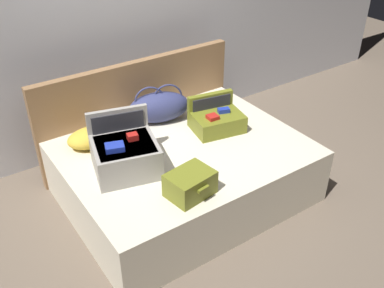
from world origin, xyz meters
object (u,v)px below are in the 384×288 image
hard_case_large (125,154)px  duffel_bag (159,107)px  bed (185,172)px  hard_case_medium (217,119)px  pillow_near_headboard (92,137)px  hard_case_small (190,184)px

hard_case_large → duffel_bag: 0.80m
hard_case_large → duffel_bag: size_ratio=0.94×
bed → duffel_bag: size_ratio=3.20×
hard_case_medium → pillow_near_headboard: hard_case_medium is taller
hard_case_medium → pillow_near_headboard: 1.11m
bed → duffel_bag: duffel_bag is taller
bed → hard_case_medium: (0.41, 0.10, 0.35)m
hard_case_large → hard_case_small: bearing=-51.4°
hard_case_large → hard_case_medium: 0.97m
bed → pillow_near_headboard: bearing=142.4°
hard_case_small → duffel_bag: 1.13m
bed → pillow_near_headboard: size_ratio=4.80×
hard_case_large → hard_case_medium: size_ratio=1.19×
hard_case_medium → hard_case_small: size_ratio=1.37×
hard_case_large → pillow_near_headboard: size_ratio=1.41×
hard_case_medium → hard_case_small: hard_case_medium is taller
hard_case_medium → bed: bearing=-155.8°
hard_case_small → bed: bearing=51.7°
hard_case_large → hard_case_small: hard_case_large is taller
bed → hard_case_large: hard_case_large is taller
bed → hard_case_small: 0.71m
hard_case_large → bed: bearing=14.4°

